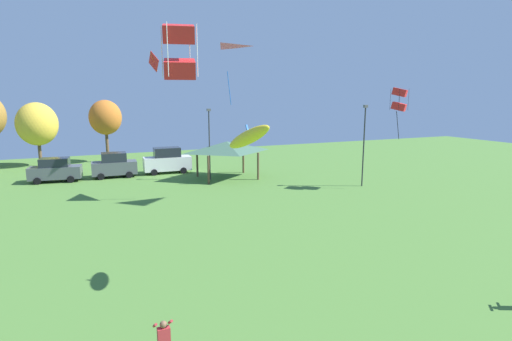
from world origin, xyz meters
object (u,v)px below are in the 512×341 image
object	(u,v)px
kite_flying_2	(221,56)
parked_car_second_from_left	(114,165)
parked_car_leftmost	(55,170)
treeline_tree_2	(37,124)
park_pavilion	(227,147)
kite_flying_7	(154,62)
light_post_2	(209,140)
kite_flying_3	(399,100)
light_post_1	(364,141)
parked_car_third_from_left	(167,161)
treeline_tree_3	(105,118)
kite_flying_0	(179,51)
kite_flying_5	(249,137)

from	to	relation	value
kite_flying_2	parked_car_second_from_left	distance (m)	17.59
parked_car_leftmost	treeline_tree_2	size ratio (longest dim) A/B	0.65
park_pavilion	treeline_tree_2	size ratio (longest dim) A/B	0.88
kite_flying_7	light_post_2	distance (m)	8.54
kite_flying_3	light_post_1	distance (m)	4.52
parked_car_third_from_left	park_pavilion	bearing A→B (deg)	-43.90
kite_flying_2	park_pavilion	size ratio (longest dim) A/B	0.57
parked_car_leftmost	light_post_1	distance (m)	28.36
light_post_1	treeline_tree_3	world-z (taller)	treeline_tree_3
kite_flying_0	light_post_1	xyz separation A→B (m)	(20.01, 17.10, -5.04)
kite_flying_3	kite_flying_7	world-z (taller)	kite_flying_7
parked_car_leftmost	light_post_2	xyz separation A→B (m)	(13.49, -4.90, 2.67)
kite_flying_5	parked_car_second_from_left	world-z (taller)	kite_flying_5
kite_flying_0	kite_flying_7	world-z (taller)	kite_flying_7
kite_flying_3	parked_car_third_from_left	world-z (taller)	kite_flying_3
light_post_2	parked_car_second_from_left	bearing A→B (deg)	149.21
light_post_2	parked_car_third_from_left	bearing A→B (deg)	121.07
kite_flying_3	treeline_tree_2	xyz separation A→B (m)	(-28.99, 25.09, -2.81)
kite_flying_0	parked_car_second_from_left	bearing A→B (deg)	89.69
kite_flying_2	treeline_tree_3	bearing A→B (deg)	105.92
treeline_tree_3	kite_flying_5	bearing A→B (deg)	-84.72
parked_car_third_from_left	kite_flying_0	bearing A→B (deg)	-97.99
kite_flying_3	park_pavilion	world-z (taller)	kite_flying_3
kite_flying_5	treeline_tree_2	distance (m)	38.06
kite_flying_0	park_pavilion	distance (m)	27.84
parked_car_leftmost	park_pavilion	size ratio (longest dim) A/B	0.73
kite_flying_0	kite_flying_7	distance (m)	25.93
kite_flying_5	kite_flying_7	bearing A→B (deg)	89.69
kite_flying_0	kite_flying_3	bearing A→B (deg)	34.71
kite_flying_2	light_post_2	distance (m)	10.89
kite_flying_0	parked_car_leftmost	world-z (taller)	kite_flying_0
kite_flying_0	treeline_tree_2	bearing A→B (deg)	99.99
kite_flying_0	light_post_1	world-z (taller)	kite_flying_0
light_post_2	treeline_tree_3	bearing A→B (deg)	118.58
kite_flying_3	parked_car_second_from_left	size ratio (longest dim) A/B	1.01
kite_flying_7	kite_flying_3	bearing A→B (deg)	-29.77
parked_car_second_from_left	light_post_1	world-z (taller)	light_post_1
parked_car_second_from_left	kite_flying_7	bearing A→B (deg)	-49.83
park_pavilion	light_post_2	world-z (taller)	light_post_2
kite_flying_0	parked_car_second_from_left	distance (m)	31.07
parked_car_third_from_left	light_post_1	distance (m)	19.82
kite_flying_2	light_post_2	size ratio (longest dim) A/B	0.54
treeline_tree_3	parked_car_leftmost	bearing A→B (deg)	-117.05
parked_car_leftmost	parked_car_third_from_left	world-z (taller)	parked_car_third_from_left
kite_flying_7	light_post_2	xyz separation A→B (m)	(4.76, -0.46, -7.07)
kite_flying_7	light_post_1	size ratio (longest dim) A/B	0.25
kite_flying_3	kite_flying_5	size ratio (longest dim) A/B	1.66
parked_car_second_from_left	light_post_2	xyz separation A→B (m)	(8.27, -4.93, 2.58)
kite_flying_5	treeline_tree_3	world-z (taller)	treeline_tree_3
light_post_2	treeline_tree_2	world-z (taller)	treeline_tree_2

